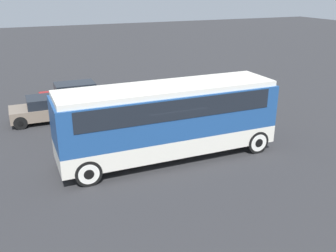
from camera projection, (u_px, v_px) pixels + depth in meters
The scene contains 5 objects.
ground_plane at pixel (168, 157), 16.36m from camera, with size 120.00×120.00×0.00m, color #2D2D30.
tour_bus at pixel (170, 115), 15.71m from camera, with size 9.35×2.52×3.22m.
parked_car_near at pixel (217, 101), 21.96m from camera, with size 4.15×1.88×1.39m.
parked_car_mid at pixel (53, 108), 20.60m from camera, with size 4.66×1.83×1.39m.
parked_car_far at pixel (78, 95), 23.03m from camera, with size 4.52×1.82×1.48m.
Camera 1 is at (-5.78, -13.65, 7.04)m, focal length 40.00 mm.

